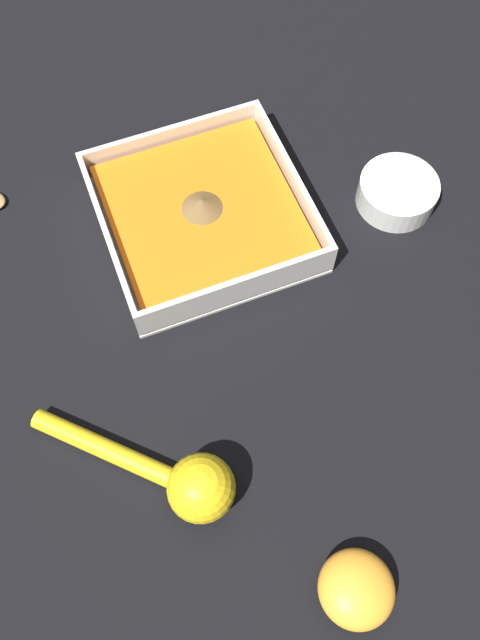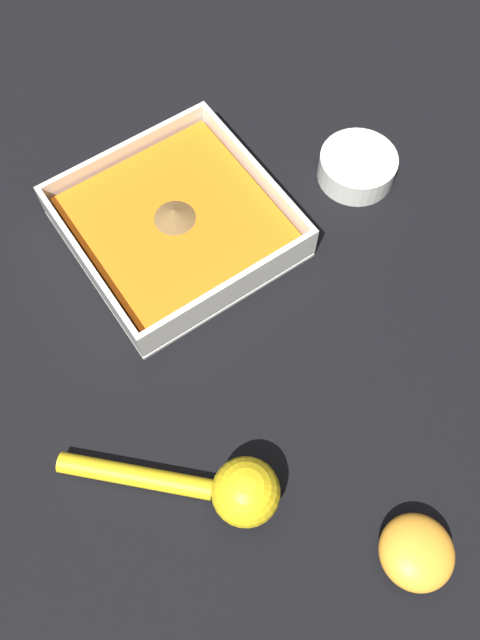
{
  "view_description": "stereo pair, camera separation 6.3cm",
  "coord_description": "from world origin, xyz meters",
  "px_view_note": "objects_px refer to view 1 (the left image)",
  "views": [
    {
      "loc": [
        -0.12,
        -0.39,
        0.6
      ],
      "look_at": [
        -0.02,
        -0.13,
        0.02
      ],
      "focal_mm": 35.0,
      "sensor_mm": 36.0,
      "label": 1
    },
    {
      "loc": [
        -0.18,
        -0.36,
        0.6
      ],
      "look_at": [
        -0.02,
        -0.13,
        0.02
      ],
      "focal_mm": 35.0,
      "sensor_mm": 36.0,
      "label": 2
    }
  ],
  "objects_px": {
    "spice_bowl": "(397,193)",
    "lemon_half": "(356,589)",
    "square_dish": "(203,216)",
    "lemon_squeezer": "(182,480)"
  },
  "relations": [
    {
      "from": "square_dish",
      "to": "lemon_squeezer",
      "type": "distance_m",
      "value": 0.3
    },
    {
      "from": "lemon_squeezer",
      "to": "lemon_half",
      "type": "xyz_separation_m",
      "value": [
        0.11,
        -0.14,
        -0.01
      ]
    },
    {
      "from": "square_dish",
      "to": "lemon_squeezer",
      "type": "bearing_deg",
      "value": -113.39
    },
    {
      "from": "square_dish",
      "to": "lemon_half",
      "type": "bearing_deg",
      "value": -91.18
    },
    {
      "from": "lemon_squeezer",
      "to": "lemon_half",
      "type": "height_order",
      "value": "lemon_squeezer"
    },
    {
      "from": "spice_bowl",
      "to": "lemon_squeezer",
      "type": "bearing_deg",
      "value": -146.63
    },
    {
      "from": "spice_bowl",
      "to": "lemon_squeezer",
      "type": "xyz_separation_m",
      "value": [
        -0.34,
        -0.22,
        0.01
      ]
    },
    {
      "from": "spice_bowl",
      "to": "lemon_half",
      "type": "distance_m",
      "value": 0.43
    },
    {
      "from": "lemon_half",
      "to": "square_dish",
      "type": "bearing_deg",
      "value": 88.82
    },
    {
      "from": "square_dish",
      "to": "lemon_squeezer",
      "type": "height_order",
      "value": "lemon_squeezer"
    }
  ]
}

